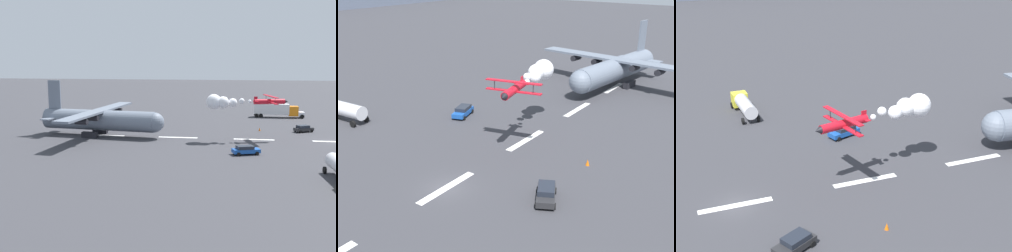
{
  "view_description": "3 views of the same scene",
  "coord_description": "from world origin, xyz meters",
  "views": [
    {
      "loc": [
        21.48,
        79.62,
        16.01
      ],
      "look_at": [
        32.56,
        0.0,
        2.32
      ],
      "focal_mm": 42.73,
      "sensor_mm": 36.0,
      "label": 1
    },
    {
      "loc": [
        -27.09,
        -27.05,
        21.91
      ],
      "look_at": [
        8.54,
        -1.56,
        4.58
      ],
      "focal_mm": 44.0,
      "sensor_mm": 36.0,
      "label": 2
    },
    {
      "loc": [
        -4.72,
        -44.99,
        27.67
      ],
      "look_at": [
        12.59,
        0.13,
        7.39
      ],
      "focal_mm": 50.48,
      "sensor_mm": 36.0,
      "label": 3
    }
  ],
  "objects": [
    {
      "name": "ground_plane",
      "position": [
        0.0,
        0.0,
        0.0
      ],
      "size": [
        440.0,
        440.0,
        0.0
      ],
      "primitive_type": "plane",
      "color": "#38383D",
      "rests_on": "ground"
    },
    {
      "name": "runway_stripe_4",
      "position": [
        0.0,
        0.0,
        0.01
      ],
      "size": [
        8.0,
        0.9,
        0.01
      ],
      "primitive_type": "cube",
      "color": "white",
      "rests_on": "ground"
    },
    {
      "name": "runway_stripe_5",
      "position": [
        15.25,
        0.0,
        0.01
      ],
      "size": [
        8.0,
        0.9,
        0.01
      ],
      "primitive_type": "cube",
      "color": "white",
      "rests_on": "ground"
    },
    {
      "name": "runway_stripe_6",
      "position": [
        30.5,
        0.0,
        0.01
      ],
      "size": [
        8.0,
        0.9,
        0.01
      ],
      "primitive_type": "cube",
      "color": "white",
      "rests_on": "ground"
    },
    {
      "name": "runway_stripe_7",
      "position": [
        45.75,
        0.0,
        0.01
      ],
      "size": [
        8.0,
        0.9,
        0.01
      ],
      "primitive_type": "cube",
      "color": "white",
      "rests_on": "ground"
    },
    {
      "name": "cargo_transport_plane",
      "position": [
        45.77,
        0.58,
        3.47
      ],
      "size": [
        26.08,
        31.63,
        11.41
      ],
      "color": "slate",
      "rests_on": "ground"
    },
    {
      "name": "stunt_biplane_red",
      "position": [
        20.67,
        1.93,
        7.66
      ],
      "size": [
        15.91,
        7.28,
        2.93
      ],
      "color": "red"
    },
    {
      "name": "fuel_tanker_truck",
      "position": [
        5.71,
        26.71,
        1.74
      ],
      "size": [
        3.29,
        9.16,
        2.9
      ],
      "color": "yellow",
      "rests_on": "ground"
    },
    {
      "name": "followme_car_yellow",
      "position": [
        3.95,
        -9.72,
        0.81
      ],
      "size": [
        4.54,
        3.54,
        1.52
      ],
      "color": "#262628",
      "rests_on": "ground"
    },
    {
      "name": "airport_staff_sedan",
      "position": [
        17.57,
        13.03,
        0.81
      ],
      "size": [
        4.93,
        3.16,
        1.52
      ],
      "color": "#194CA5",
      "rests_on": "ground"
    },
    {
      "name": "traffic_cone_far",
      "position": [
        13.33,
        -9.82,
        0.38
      ],
      "size": [
        0.44,
        0.44,
        0.75
      ],
      "primitive_type": "cone",
      "color": "orange",
      "rests_on": "ground"
    }
  ]
}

